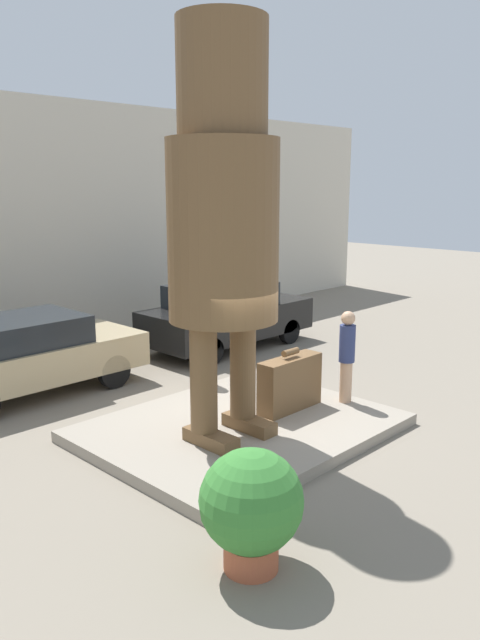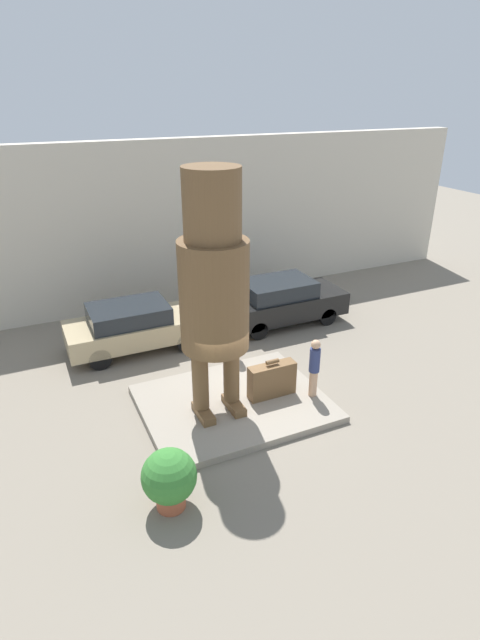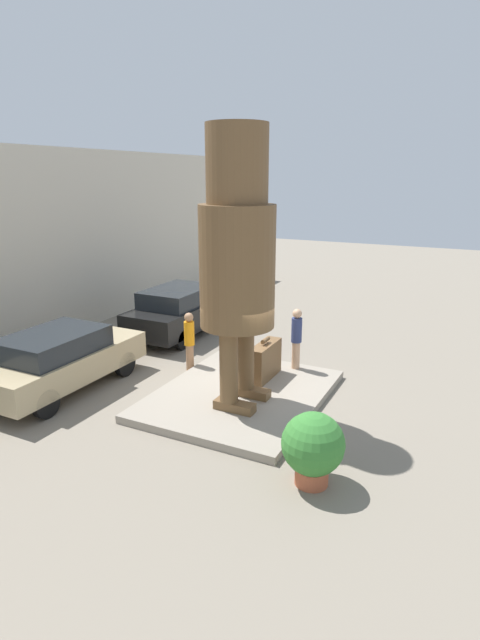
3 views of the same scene
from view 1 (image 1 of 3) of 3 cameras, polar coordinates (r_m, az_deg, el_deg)
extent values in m
plane|color=gray|center=(10.51, 0.05, -10.27)|extent=(60.00, 60.00, 0.00)
cube|color=gray|center=(10.47, 0.05, -9.80)|extent=(4.77, 3.80, 0.19)
cube|color=beige|center=(16.29, -20.59, 8.14)|extent=(28.00, 0.60, 6.13)
cube|color=brown|center=(9.55, -2.69, -10.80)|extent=(0.32, 0.94, 0.21)
cube|color=brown|center=(10.10, 0.84, -9.47)|extent=(0.32, 0.94, 0.21)
cylinder|color=brown|center=(9.32, -3.35, -5.32)|extent=(0.41, 0.41, 1.65)
cylinder|color=brown|center=(9.88, 0.26, -4.27)|extent=(0.41, 0.41, 1.65)
cylinder|color=brown|center=(9.20, -1.56, 8.09)|extent=(1.65, 1.65, 2.64)
cylinder|color=brown|center=(9.28, -1.64, 21.23)|extent=(1.29, 1.29, 1.59)
cube|color=brown|center=(10.89, 4.59, -5.82)|extent=(1.31, 0.38, 0.93)
cylinder|color=brown|center=(10.73, 4.64, -2.94)|extent=(0.36, 0.11, 0.11)
cylinder|color=tan|center=(11.42, 9.65, -5.58)|extent=(0.22, 0.22, 0.75)
cylinder|color=navy|center=(11.22, 9.78, -2.13)|extent=(0.28, 0.28, 0.67)
sphere|color=tan|center=(11.11, 9.86, 0.16)|extent=(0.25, 0.25, 0.25)
cube|color=tan|center=(12.81, -18.76, -3.51)|extent=(4.43, 1.89, 0.69)
cube|color=#1E2328|center=(12.57, -19.84, -1.04)|extent=(2.44, 1.70, 0.52)
cylinder|color=black|center=(14.25, -15.34, -3.14)|extent=(0.69, 0.18, 0.69)
cylinder|color=black|center=(12.85, -11.44, -4.62)|extent=(0.69, 0.18, 0.69)
cube|color=black|center=(15.61, -1.11, 0.02)|extent=(4.46, 1.89, 0.78)
cube|color=#1E2328|center=(15.32, -1.72, 2.32)|extent=(2.45, 1.70, 0.55)
cylinder|color=black|center=(17.24, 0.17, -0.12)|extent=(0.63, 0.18, 0.63)
cylinder|color=black|center=(16.12, 4.53, -1.04)|extent=(0.63, 0.18, 0.63)
cylinder|color=black|center=(15.43, -7.00, -1.71)|extent=(0.63, 0.18, 0.63)
cylinder|color=black|center=(14.17, -2.66, -2.90)|extent=(0.63, 0.18, 0.63)
cylinder|color=#AD5638|center=(7.13, 1.01, -20.66)|extent=(0.59, 0.59, 0.31)
sphere|color=#387F33|center=(6.81, 1.04, -16.20)|extent=(1.11, 1.11, 1.11)
cylinder|color=#A87A56|center=(12.46, -3.59, -4.78)|extent=(0.22, 0.22, 0.75)
cylinder|color=orange|center=(12.27, -3.63, -1.62)|extent=(0.28, 0.28, 0.67)
sphere|color=#A87A56|center=(12.17, -3.66, 0.47)|extent=(0.25, 0.25, 0.25)
camera|label=2|loc=(5.58, 108.70, 38.33)|focal=28.00mm
camera|label=3|loc=(3.77, -109.08, 15.23)|focal=28.00mm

